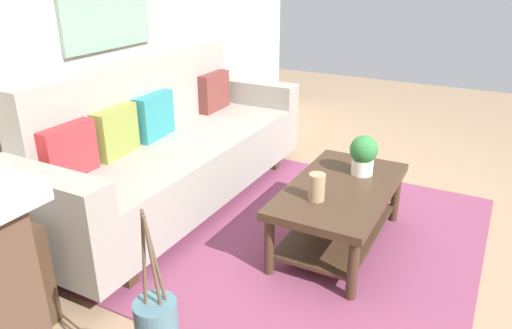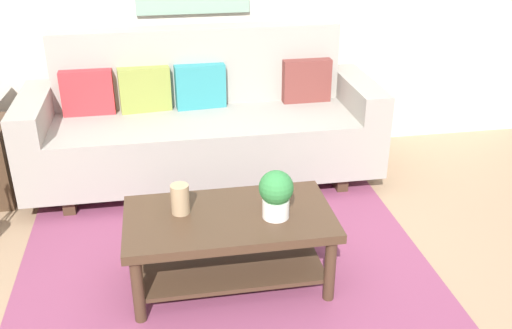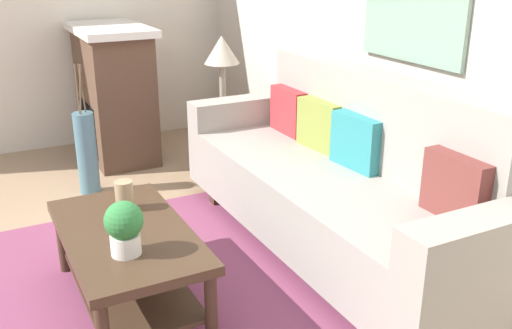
# 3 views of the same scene
# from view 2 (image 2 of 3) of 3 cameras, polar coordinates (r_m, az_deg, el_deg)

# --- Properties ---
(ground_plane) EXTENTS (9.76, 9.76, 0.00)m
(ground_plane) POSITION_cam_2_polar(r_m,az_deg,el_deg) (3.04, -1.96, -14.88)
(ground_plane) COLOR #9E7F60
(area_rug) EXTENTS (2.34, 2.13, 0.01)m
(area_rug) POSITION_cam_2_polar(r_m,az_deg,el_deg) (3.43, -3.17, -9.43)
(area_rug) COLOR #843D5B
(area_rug) RESTS_ON ground_plane
(couch) EXTENTS (2.49, 0.84, 1.08)m
(couch) POSITION_cam_2_polar(r_m,az_deg,el_deg) (4.21, -5.26, 4.03)
(couch) COLOR gray
(couch) RESTS_ON ground_plane
(throw_pillow_crimson) EXTENTS (0.36, 0.12, 0.32)m
(throw_pillow_crimson) POSITION_cam_2_polar(r_m,az_deg,el_deg) (4.26, -16.35, 6.90)
(throw_pillow_crimson) COLOR red
(throw_pillow_crimson) RESTS_ON couch
(throw_pillow_olive) EXTENTS (0.37, 0.16, 0.32)m
(throw_pillow_olive) POSITION_cam_2_polar(r_m,az_deg,el_deg) (4.23, -10.97, 7.36)
(throw_pillow_olive) COLOR olive
(throw_pillow_olive) RESTS_ON couch
(throw_pillow_teal) EXTENTS (0.37, 0.15, 0.32)m
(throw_pillow_teal) POSITION_cam_2_polar(r_m,az_deg,el_deg) (4.24, -5.55, 7.75)
(throw_pillow_teal) COLOR teal
(throw_pillow_teal) RESTS_ON couch
(throw_pillow_maroon) EXTENTS (0.36, 0.12, 0.32)m
(throw_pillow_maroon) POSITION_cam_2_polar(r_m,az_deg,el_deg) (4.37, 5.00, 8.32)
(throw_pillow_maroon) COLOR brown
(throw_pillow_maroon) RESTS_ON couch
(coffee_table) EXTENTS (1.10, 0.60, 0.43)m
(coffee_table) POSITION_cam_2_polar(r_m,az_deg,el_deg) (3.10, -2.65, -6.82)
(coffee_table) COLOR #422D1E
(coffee_table) RESTS_ON ground_plane
(tabletop_vase) EXTENTS (0.10, 0.10, 0.16)m
(tabletop_vase) POSITION_cam_2_polar(r_m,az_deg,el_deg) (3.04, -7.53, -3.42)
(tabletop_vase) COLOR tan
(tabletop_vase) RESTS_ON coffee_table
(potted_plant_tabletop) EXTENTS (0.18, 0.18, 0.26)m
(potted_plant_tabletop) POSITION_cam_2_polar(r_m,az_deg,el_deg) (2.95, 2.00, -2.82)
(potted_plant_tabletop) COLOR white
(potted_plant_tabletop) RESTS_ON coffee_table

